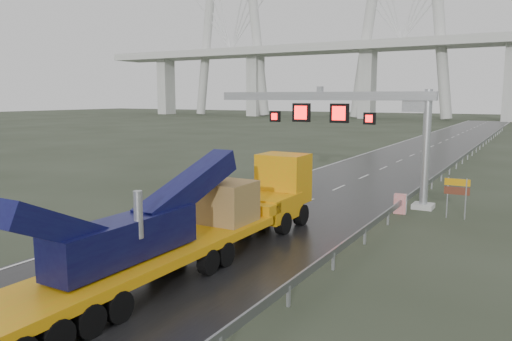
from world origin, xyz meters
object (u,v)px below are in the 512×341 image
Objects in this scene: sign_gantry at (350,115)px; striped_barrier at (400,204)px; heavy_haul_truck at (211,216)px; exit_sign_pair at (457,190)px.

sign_gantry is 12.80× the size of striped_barrier.
heavy_haul_truck reaches higher than striped_barrier.
sign_gantry is at bearing 146.93° from striped_barrier.
exit_sign_pair is at bearing 56.41° from heavy_haul_truck.
sign_gantry is at bearing 85.08° from heavy_haul_truck.
heavy_haul_truck is 12.94m from striped_barrier.
sign_gantry reaches higher than exit_sign_pair.
heavy_haul_truck is 8.31× the size of exit_sign_pair.
striped_barrier is at bearing 66.73° from heavy_haul_truck.
striped_barrier is at bearing -27.69° from sign_gantry.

